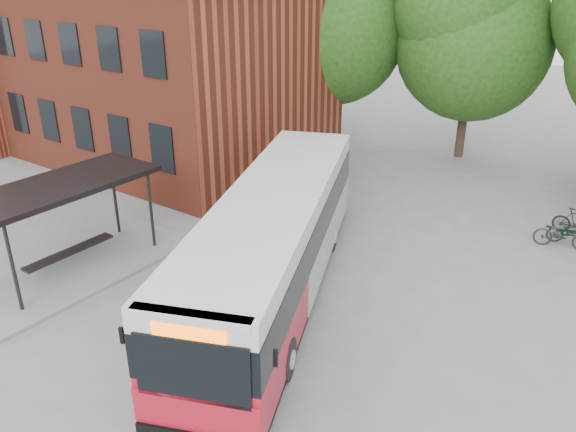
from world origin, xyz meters
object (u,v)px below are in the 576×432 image
Objects in this scene: bicycle_2 at (573,233)px; city_bus at (275,244)px; bus_shelter at (70,226)px; bicycle_0 at (563,235)px.

city_bus is at bearing 126.82° from bicycle_2.
bus_shelter reaches higher than bicycle_0.
city_bus is 6.72× the size of bicycle_0.
bicycle_2 is at bearing -38.62° from bicycle_0.
bus_shelter is at bearing 116.21° from bicycle_0.
bus_shelter reaches higher than bicycle_2.
city_bus reaches higher than bus_shelter.
city_bus is (5.80, 2.51, 0.10)m from bus_shelter.
bicycle_0 is (6.04, 7.80, -1.07)m from city_bus.
bus_shelter is 15.73m from bicycle_0.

